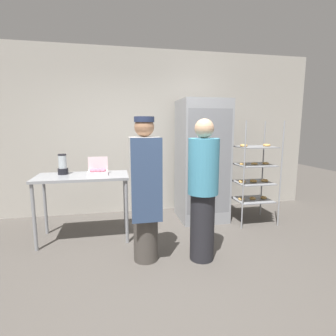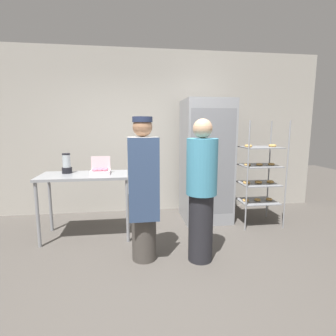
{
  "view_description": "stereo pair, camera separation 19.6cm",
  "coord_description": "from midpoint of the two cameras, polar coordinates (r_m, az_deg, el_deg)",
  "views": [
    {
      "loc": [
        -0.53,
        -2.49,
        1.57
      ],
      "look_at": [
        0.12,
        0.7,
        1.04
      ],
      "focal_mm": 28.0,
      "sensor_mm": 36.0,
      "label": 1
    },
    {
      "loc": [
        -0.34,
        -2.53,
        1.57
      ],
      "look_at": [
        0.12,
        0.7,
        1.04
      ],
      "focal_mm": 28.0,
      "sensor_mm": 36.0,
      "label": 2
    }
  ],
  "objects": [
    {
      "name": "ground_plane",
      "position": [
        2.99,
        1.61,
        -22.44
      ],
      "size": [
        14.0,
        14.0,
        0.0
      ],
      "primitive_type": "plane",
      "color": "#4C4742"
    },
    {
      "name": "donut_box",
      "position": [
        3.75,
        -13.07,
        -0.55
      ],
      "size": [
        0.27,
        0.2,
        0.24
      ],
      "color": "silver",
      "rests_on": "prep_counter"
    },
    {
      "name": "blender_pitcher",
      "position": [
        3.93,
        -19.88,
        0.74
      ],
      "size": [
        0.14,
        0.14,
        0.28
      ],
      "color": "black",
      "rests_on": "prep_counter"
    },
    {
      "name": "prep_counter",
      "position": [
        3.8,
        -16.08,
        -2.9
      ],
      "size": [
        1.22,
        0.63,
        0.9
      ],
      "color": "gray",
      "rests_on": "ground_plane"
    },
    {
      "name": "baking_rack",
      "position": [
        4.42,
        20.39,
        -1.34
      ],
      "size": [
        0.64,
        0.53,
        1.65
      ],
      "color": "#93969B",
      "rests_on": "ground_plane"
    },
    {
      "name": "person_baker",
      "position": [
        3.0,
        -3.5,
        -4.33
      ],
      "size": [
        0.35,
        0.37,
        1.67
      ],
      "color": "#47423D",
      "rests_on": "ground_plane"
    },
    {
      "name": "person_customer",
      "position": [
        3.02,
        9.14,
        -4.86
      ],
      "size": [
        0.35,
        0.35,
        1.65
      ],
      "color": "#232328",
      "rests_on": "ground_plane"
    },
    {
      "name": "refrigerator",
      "position": [
        4.39,
        9.55,
        1.5
      ],
      "size": [
        0.76,
        0.78,
        1.98
      ],
      "color": "gray",
      "rests_on": "ground_plane"
    },
    {
      "name": "back_wall",
      "position": [
        4.84,
        -2.96,
        7.72
      ],
      "size": [
        6.4,
        0.12,
        2.9
      ],
      "primitive_type": "cube",
      "color": "#ADA89E",
      "rests_on": "ground_plane"
    }
  ]
}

